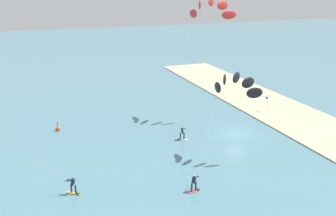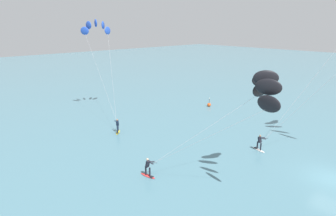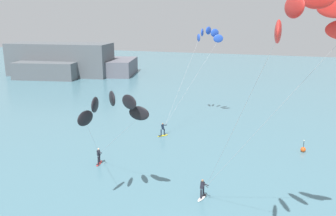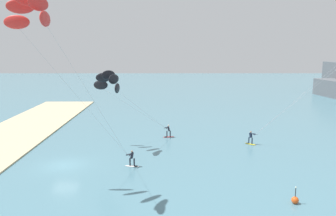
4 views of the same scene
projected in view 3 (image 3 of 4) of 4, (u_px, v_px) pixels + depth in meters
name	position (u px, v px, depth m)	size (l,w,h in m)	color
kitesurfer_nearshore	(309.00, 25.00, 17.76)	(9.85, 10.22, 15.94)	white
kitesurfer_mid_water	(206.00, 39.00, 49.06)	(6.25, 11.77, 13.04)	yellow
kitesurfer_far_out	(112.00, 110.00, 26.46)	(8.02, 9.75, 9.23)	red
marker_buoy	(303.00, 149.00, 38.99)	(0.56, 0.56, 1.38)	#EA5119
distant_headland	(67.00, 64.00, 88.64)	(31.45, 22.70, 7.90)	#565B60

